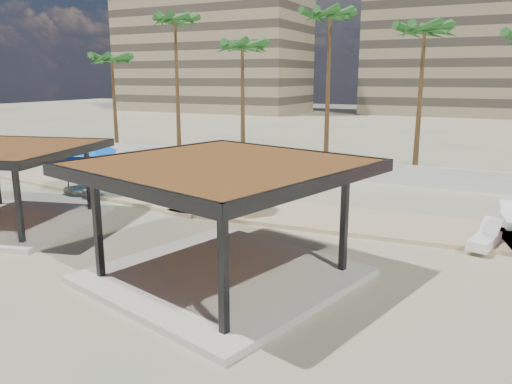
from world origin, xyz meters
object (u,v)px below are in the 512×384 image
at_px(pavilion_west, 5,178).
at_px(lounger_c, 511,220).
at_px(pavilion_central, 223,210).
at_px(lounger_a, 205,189).
at_px(lounger_b, 485,240).
at_px(umbrella_a, 66,152).

height_order(pavilion_west, lounger_c, pavilion_west).
height_order(pavilion_central, lounger_c, pavilion_central).
height_order(lounger_a, lounger_b, lounger_b).
bearing_deg(lounger_a, pavilion_west, 149.82).
bearing_deg(pavilion_west, umbrella_a, 99.14).
distance_m(pavilion_west, lounger_a, 9.74).
bearing_deg(pavilion_west, pavilion_central, -19.69).
height_order(pavilion_central, umbrella_a, pavilion_central).
bearing_deg(lounger_b, lounger_a, 91.00).
xyz_separation_m(pavilion_central, lounger_b, (7.18, 6.63, -1.86)).
bearing_deg(lounger_c, lounger_a, 81.40).
distance_m(pavilion_central, lounger_c, 12.99).
relative_size(pavilion_west, lounger_c, 3.74).
bearing_deg(lounger_c, lounger_b, 154.85).
bearing_deg(pavilion_west, lounger_a, 47.20).
bearing_deg(lounger_a, lounger_b, -103.60).
distance_m(pavilion_central, lounger_b, 9.94).
xyz_separation_m(pavilion_central, pavilion_west, (-11.17, 0.97, -0.21)).
distance_m(umbrella_a, lounger_a, 7.80).
height_order(pavilion_central, pavilion_west, pavilion_central).
bearing_deg(umbrella_a, pavilion_west, -66.13).
distance_m(pavilion_central, umbrella_a, 15.16).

